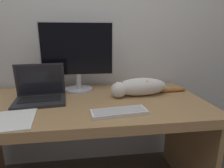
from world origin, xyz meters
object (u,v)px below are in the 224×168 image
monitor (77,55)px  laptop (40,94)px  external_keyboard (119,112)px  cat (139,87)px

monitor → laptop: (-0.25, -0.22, -0.24)m
laptop → external_keyboard: size_ratio=1.05×
monitor → cat: (0.45, -0.18, -0.22)m
cat → laptop: bearing=178.4°
cat → external_keyboard: bearing=-126.9°
monitor → external_keyboard: 0.62m
laptop → external_keyboard: bearing=-35.3°
external_keyboard → cat: bearing=50.6°
monitor → external_keyboard: size_ratio=1.68×
monitor → external_keyboard: monitor is taller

